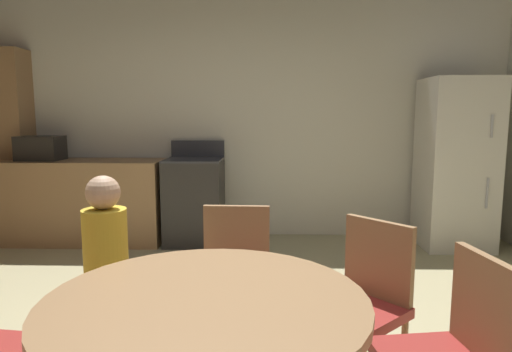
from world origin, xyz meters
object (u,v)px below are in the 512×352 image
at_px(refrigerator, 456,164).
at_px(chair_northeast, 363,298).
at_px(dining_table, 207,342).
at_px(microwave, 41,148).
at_px(oven_range, 195,200).
at_px(chair_east, 453,352).
at_px(chair_north, 235,274).
at_px(person_child, 107,275).

relative_size(refrigerator, chair_northeast, 2.02).
xyz_separation_m(dining_table, chair_northeast, (0.68, 0.63, -0.10)).
height_order(refrigerator, microwave, refrigerator).
height_order(oven_range, chair_east, oven_range).
distance_m(oven_range, refrigerator, 2.78).
relative_size(microwave, chair_east, 0.51).
height_order(microwave, chair_north, microwave).
bearing_deg(chair_north, dining_table, 0.00).
bearing_deg(chair_east, chair_northeast, -72.85).
xyz_separation_m(refrigerator, microwave, (-4.42, 0.05, 0.15)).
bearing_deg(chair_north, chair_northeast, 67.12).
relative_size(chair_north, chair_northeast, 1.00).
bearing_deg(person_child, chair_northeast, 45.82).
bearing_deg(chair_northeast, chair_east, 72.85).
distance_m(chair_east, person_child, 1.62).
distance_m(microwave, chair_north, 3.31).
bearing_deg(chair_northeast, dining_table, 0.00).
xyz_separation_m(microwave, chair_northeast, (2.94, -2.63, -0.53)).
distance_m(oven_range, dining_table, 3.32).
distance_m(oven_range, microwave, 1.76).
xyz_separation_m(refrigerator, chair_east, (-1.25, -3.07, -0.38)).
xyz_separation_m(chair_northeast, person_child, (-1.29, 0.06, 0.08)).
distance_m(chair_north, person_child, 0.68).
bearing_deg(chair_northeast, refrigerator, -162.44).
height_order(chair_northeast, person_child, person_child).
relative_size(chair_north, person_child, 0.80).
bearing_deg(chair_north, chair_east, 49.97).
relative_size(chair_northeast, person_child, 0.80).
bearing_deg(chair_east, microwave, -52.86).
xyz_separation_m(oven_range, refrigerator, (2.75, -0.05, 0.41)).
xyz_separation_m(oven_range, chair_northeast, (1.27, -2.63, 0.03)).
distance_m(dining_table, chair_east, 0.93).
bearing_deg(oven_range, microwave, -179.88).
height_order(refrigerator, dining_table, refrigerator).
bearing_deg(refrigerator, chair_east, -112.07).
relative_size(microwave, person_child, 0.40).
xyz_separation_m(oven_range, chair_north, (0.62, -2.34, 0.03)).
relative_size(oven_range, dining_table, 0.97).
height_order(refrigerator, person_child, refrigerator).
relative_size(dining_table, chair_east, 1.30).
relative_size(dining_table, person_child, 1.04).
height_order(chair_east, chair_northeast, same).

